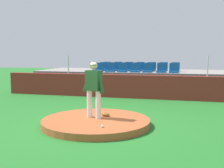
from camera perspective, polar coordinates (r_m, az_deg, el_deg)
ground_plane at (r=9.02m, az=-3.26°, el=-8.35°), size 60.00×60.00×0.00m
pitchers_mound at (r=9.00m, az=-3.27°, el=-7.72°), size 3.42×3.42×0.21m
pitcher at (r=8.94m, az=-3.72°, el=-0.23°), size 0.82×0.42×1.83m
baseball at (r=7.96m, az=-1.94°, el=-8.54°), size 0.07×0.07×0.07m
fielding_glove at (r=9.34m, az=-1.31°, el=-6.18°), size 0.35×0.30×0.11m
brick_barrier at (r=14.32m, az=3.78°, el=-0.49°), size 13.66×0.40×1.17m
fence_post_left at (r=15.25m, az=-8.84°, el=3.91°), size 0.06×0.06×0.97m
fence_post_right at (r=14.00m, az=18.80°, el=3.44°), size 0.06×0.06×0.97m
bleacher_platform at (r=16.96m, az=5.53°, el=0.65°), size 11.88×3.90×1.23m
stadium_chair_0 at (r=15.98m, az=-2.69°, el=3.09°), size 0.48×0.44×0.50m
stadium_chair_1 at (r=15.81m, az=-0.33°, el=3.06°), size 0.48×0.44×0.50m
stadium_chair_2 at (r=15.62m, az=2.17°, el=3.02°), size 0.48×0.44×0.50m
stadium_chair_3 at (r=15.50m, az=4.71°, el=2.97°), size 0.48×0.44×0.50m
stadium_chair_4 at (r=15.40m, az=7.18°, el=2.93°), size 0.48×0.44×0.50m
stadium_chair_5 at (r=15.29m, az=9.97°, el=2.86°), size 0.48×0.44×0.50m
stadium_chair_6 at (r=15.26m, az=12.41°, el=2.80°), size 0.48×0.44×0.50m
stadium_chair_7 at (r=16.83m, az=-1.79°, el=3.26°), size 0.48×0.44×0.50m
stadium_chair_8 at (r=16.65m, az=0.47°, el=3.23°), size 0.48×0.44×0.50m
stadium_chair_9 at (r=16.54m, az=2.90°, el=3.20°), size 0.48×0.44×0.50m
stadium_chair_10 at (r=16.40m, az=5.18°, el=3.16°), size 0.48×0.44×0.50m
stadium_chair_11 at (r=16.30m, az=7.71°, el=3.10°), size 0.48×0.44×0.50m
stadium_chair_12 at (r=16.23m, az=10.06°, el=3.05°), size 0.48×0.44×0.50m
stadium_chair_13 at (r=16.16m, az=12.57°, el=2.98°), size 0.48×0.44×0.50m
stadium_chair_14 at (r=17.70m, az=-1.07°, el=3.41°), size 0.48×0.44×0.50m
stadium_chair_15 at (r=17.57m, az=1.22°, el=3.39°), size 0.48×0.44×0.50m
stadium_chair_16 at (r=17.38m, az=3.45°, el=3.35°), size 0.48×0.44×0.50m
stadium_chair_17 at (r=17.27m, az=5.76°, el=3.31°), size 0.48×0.44×0.50m
stadium_chair_18 at (r=17.16m, az=8.07°, el=3.26°), size 0.48×0.44×0.50m
stadium_chair_19 at (r=17.08m, az=10.38°, el=3.20°), size 0.48×0.44×0.50m
stadium_chair_20 at (r=17.04m, az=12.73°, el=3.14°), size 0.48×0.44×0.50m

